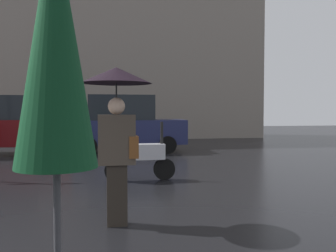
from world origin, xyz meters
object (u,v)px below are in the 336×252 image
at_px(pedestrian_with_umbrella, 117,107).
at_px(parked_car_left, 125,124).
at_px(folded_patio_umbrella_near, 55,56).
at_px(parked_scooter, 138,154).
at_px(parked_car_distant, 2,125).

distance_m(pedestrian_with_umbrella, parked_car_left, 8.33).
bearing_deg(parked_car_left, folded_patio_umbrella_near, -81.44).
bearing_deg(folded_patio_umbrella_near, parked_car_left, 84.89).
bearing_deg(parked_scooter, parked_car_distant, 129.01).
bearing_deg(parked_car_distant, parked_car_left, -176.01).
distance_m(folded_patio_umbrella_near, parked_car_left, 11.20).
relative_size(parked_scooter, parked_car_distant, 0.33).
distance_m(folded_patio_umbrella_near, parked_car_distant, 11.44).
xyz_separation_m(pedestrian_with_umbrella, parked_car_distant, (-3.49, 8.15, -0.52)).
relative_size(pedestrian_with_umbrella, parked_car_distant, 0.45).
relative_size(parked_scooter, parked_car_left, 0.37).
bearing_deg(folded_patio_umbrella_near, parked_scooter, 80.70).
relative_size(folded_patio_umbrella_near, parked_car_distant, 0.54).
height_order(pedestrian_with_umbrella, parked_car_left, pedestrian_with_umbrella).
height_order(parked_scooter, parked_car_left, parked_car_left).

